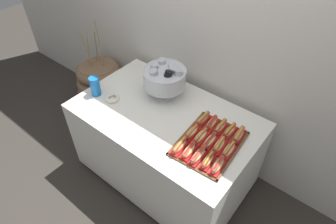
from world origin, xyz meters
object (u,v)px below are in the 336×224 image
object	(u,v)px
serving_tray	(209,144)
cup_stack	(95,86)
hot_dog_14	(239,135)
hot_dog_1	(189,151)
hot_dog_4	(218,166)
hot_dog_5	(192,132)
hot_dog_6	(201,136)
hot_dog_0	(180,146)
hot_dog_3	(208,161)
hot_dog_11	(211,123)
donut	(112,98)
punch_bowl	(165,77)
hot_dog_7	(210,141)
hot_dog_9	(229,150)
floor_vase	(102,90)
buffet_table	(165,145)
hot_dog_10	(203,119)
hot_dog_2	(198,155)
hot_dog_12	(220,127)
hot_dog_13	(229,131)
hot_dog_8	(219,145)

from	to	relation	value
serving_tray	cup_stack	size ratio (longest dim) A/B	3.21
hot_dog_14	hot_dog_1	bearing A→B (deg)	-120.17
hot_dog_4	cup_stack	size ratio (longest dim) A/B	0.98
hot_dog_5	hot_dog_6	world-z (taller)	hot_dog_6
hot_dog_0	hot_dog_1	xyz separation A→B (m)	(0.07, 0.01, -0.00)
hot_dog_5	hot_dog_4	bearing A→B (deg)	-24.70
hot_dog_3	hot_dog_11	size ratio (longest dim) A/B	0.94
hot_dog_14	donut	distance (m)	1.09
hot_dog_14	punch_bowl	xyz separation A→B (m)	(-0.76, 0.07, 0.14)
cup_stack	hot_dog_4	bearing A→B (deg)	-1.14
hot_dog_7	hot_dog_9	xyz separation A→B (m)	(0.15, 0.01, 0.00)
hot_dog_4	hot_dog_6	distance (m)	0.28
floor_vase	hot_dog_3	size ratio (longest dim) A/B	6.92
serving_tray	hot_dog_6	world-z (taller)	hot_dog_6
buffet_table	hot_dog_10	bearing A→B (deg)	20.42
hot_dog_14	hot_dog_2	bearing A→B (deg)	-110.33
hot_dog_14	cup_stack	world-z (taller)	cup_stack
hot_dog_6	hot_dog_12	world-z (taller)	hot_dog_12
serving_tray	buffet_table	bearing A→B (deg)	174.23
hot_dog_0	hot_dog_12	distance (m)	0.36
hot_dog_1	cup_stack	bearing A→B (deg)	177.70
serving_tray	punch_bowl	size ratio (longest dim) A/B	1.51
hot_dog_4	serving_tray	bearing A→B (deg)	136.39
hot_dog_5	punch_bowl	distance (m)	0.55
hot_dog_7	punch_bowl	distance (m)	0.68
hot_dog_10	cup_stack	distance (m)	0.96
floor_vase	hot_dog_13	size ratio (longest dim) A/B	6.77
hot_dog_9	cup_stack	bearing A→B (deg)	-173.50
hot_dog_9	cup_stack	size ratio (longest dim) A/B	1.05
hot_dog_8	cup_stack	world-z (taller)	cup_stack
hot_dog_3	hot_dog_6	world-z (taller)	hot_dog_3
punch_bowl	hot_dog_3	bearing A→B (deg)	-30.04
floor_vase	hot_dog_9	size ratio (longest dim) A/B	6.37
hot_dog_9	hot_dog_10	world-z (taller)	hot_dog_10
hot_dog_3	hot_dog_8	world-z (taller)	hot_dog_3
hot_dog_7	hot_dog_3	bearing A→B (deg)	-61.44
hot_dog_1	hot_dog_13	world-z (taller)	hot_dog_13
hot_dog_2	hot_dog_11	distance (m)	0.34
hot_dog_1	cup_stack	xyz separation A→B (m)	(-1.02, 0.04, 0.05)
hot_dog_10	hot_dog_3	bearing A→B (deg)	-51.60
hot_dog_0	hot_dog_3	bearing A→B (deg)	4.12
floor_vase	hot_dog_2	world-z (taller)	floor_vase
serving_tray	hot_dog_11	distance (m)	0.18
hot_dog_12	hot_dog_3	bearing A→B (deg)	-73.08
hot_dog_4	hot_dog_10	xyz separation A→B (m)	(-0.32, 0.31, 0.00)
hot_dog_0	hot_dog_6	size ratio (longest dim) A/B	1.04
hot_dog_13	punch_bowl	distance (m)	0.70
hot_dog_6	hot_dog_12	bearing A→B (deg)	69.67
buffet_table	hot_dog_11	world-z (taller)	hot_dog_11
punch_bowl	cup_stack	world-z (taller)	punch_bowl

